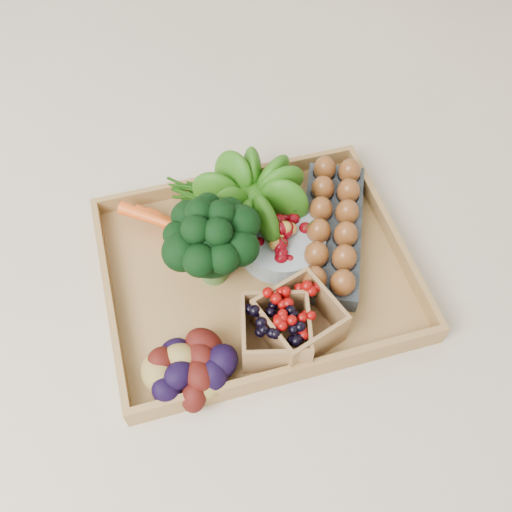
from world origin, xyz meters
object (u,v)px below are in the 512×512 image
object	(u,v)px
cherry_bowl	(282,242)
egg_carton	(331,232)
tray	(256,272)
broccoli	(212,254)

from	to	relation	value
cherry_bowl	egg_carton	xyz separation A→B (m)	(0.10, -0.00, -0.00)
tray	cherry_bowl	world-z (taller)	cherry_bowl
tray	broccoli	bearing A→B (deg)	171.68
tray	cherry_bowl	distance (m)	0.07
tray	egg_carton	xyz separation A→B (m)	(0.16, 0.03, 0.03)
cherry_bowl	egg_carton	distance (m)	0.10
broccoli	cherry_bowl	xyz separation A→B (m)	(0.14, 0.02, -0.04)
tray	cherry_bowl	size ratio (longest dim) A/B	3.34
egg_carton	broccoli	bearing A→B (deg)	-151.37
broccoli	cherry_bowl	size ratio (longest dim) A/B	1.03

